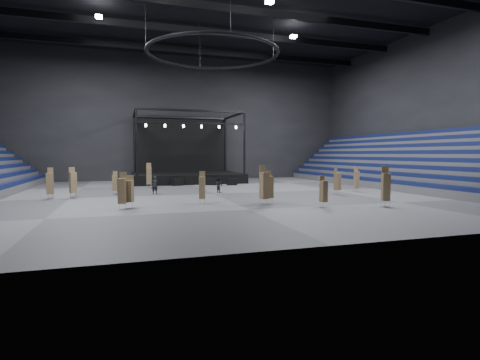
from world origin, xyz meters
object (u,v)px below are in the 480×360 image
object	(u,v)px
chair_stack_7	(263,177)
chair_stack_2	(264,185)
chair_stack_6	(269,186)
chair_stack_3	(115,182)
flight_case_mid	(211,181)
chair_stack_1	(122,190)
chair_stack_12	(323,191)
flight_case_left	(177,182)
chair_stack_0	(149,175)
crew_member	(219,185)
chair_stack_8	(337,181)
flight_case_right	(232,182)
chair_stack_10	(356,179)
chair_stack_11	(73,182)
chair_stack_9	(50,183)
chair_stack_4	(386,186)
stage	(186,171)
chair_stack_13	(129,191)
chair_stack_5	(202,187)
man_center	(155,185)

from	to	relation	value
chair_stack_7	chair_stack_2	bearing A→B (deg)	-91.62
chair_stack_6	chair_stack_3	bearing A→B (deg)	130.75
flight_case_mid	chair_stack_3	world-z (taller)	chair_stack_3
chair_stack_1	chair_stack_12	world-z (taller)	chair_stack_1
flight_case_left	chair_stack_0	distance (m)	4.35
flight_case_left	flight_case_mid	world-z (taller)	flight_case_left
flight_case_left	crew_member	world-z (taller)	crew_member
chair_stack_6	flight_case_mid	bearing A→B (deg)	83.78
chair_stack_8	flight_case_right	bearing A→B (deg)	93.63
chair_stack_6	chair_stack_10	distance (m)	12.62
chair_stack_3	chair_stack_10	world-z (taller)	chair_stack_10
chair_stack_11	chair_stack_10	bearing A→B (deg)	-30.81
chair_stack_9	chair_stack_12	distance (m)	22.39
chair_stack_4	chair_stack_11	distance (m)	25.33
chair_stack_8	crew_member	world-z (taller)	chair_stack_8
flight_case_mid	chair_stack_11	distance (m)	17.00
stage	chair_stack_3	xyz separation A→B (m)	(-8.88, -14.00, -0.33)
flight_case_left	chair_stack_13	size ratio (longest dim) A/B	0.59
flight_case_mid	chair_stack_9	distance (m)	18.59
flight_case_left	chair_stack_5	xyz separation A→B (m)	(-0.43, -16.77, 0.81)
chair_stack_3	chair_stack_5	size ratio (longest dim) A/B	0.88
crew_member	man_center	bearing A→B (deg)	62.37
chair_stack_13	chair_stack_9	bearing A→B (deg)	150.42
flight_case_mid	chair_stack_11	bearing A→B (deg)	-146.95
chair_stack_0	chair_stack_5	size ratio (longest dim) A/B	1.13
stage	chair_stack_5	world-z (taller)	stage
stage	flight_case_mid	size ratio (longest dim) A/B	10.55
chair_stack_1	chair_stack_11	distance (m)	9.27
flight_case_mid	chair_stack_3	distance (m)	13.19
flight_case_right	crew_member	size ratio (longest dim) A/B	0.81
flight_case_left	chair_stack_0	bearing A→B (deg)	-144.47
flight_case_left	flight_case_right	world-z (taller)	flight_case_left
flight_case_left	chair_stack_6	xyz separation A→B (m)	(4.56, -17.97, 0.83)
chair_stack_2	chair_stack_8	world-z (taller)	chair_stack_2
chair_stack_3	man_center	bearing A→B (deg)	-5.08
chair_stack_1	chair_stack_10	xyz separation A→B (m)	(22.20, 5.48, -0.04)
flight_case_left	man_center	size ratio (longest dim) A/B	0.78
chair_stack_0	chair_stack_13	world-z (taller)	chair_stack_0
man_center	chair_stack_12	bearing A→B (deg)	117.14
chair_stack_6	man_center	world-z (taller)	chair_stack_6
chair_stack_2	chair_stack_6	distance (m)	1.17
chair_stack_1	chair_stack_13	world-z (taller)	chair_stack_1
chair_stack_0	chair_stack_8	distance (m)	20.09
stage	chair_stack_9	xyz separation A→B (m)	(-14.00, -16.00, -0.12)
chair_stack_12	flight_case_left	bearing A→B (deg)	98.75
flight_case_left	chair_stack_10	xyz separation A→B (m)	(15.99, -12.63, 0.81)
chair_stack_2	chair_stack_5	size ratio (longest dim) A/B	1.19
chair_stack_9	chair_stack_10	distance (m)	28.12
flight_case_left	flight_case_mid	distance (m)	3.99
chair_stack_9	crew_member	xyz separation A→B (m)	(14.68, 0.37, -0.60)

